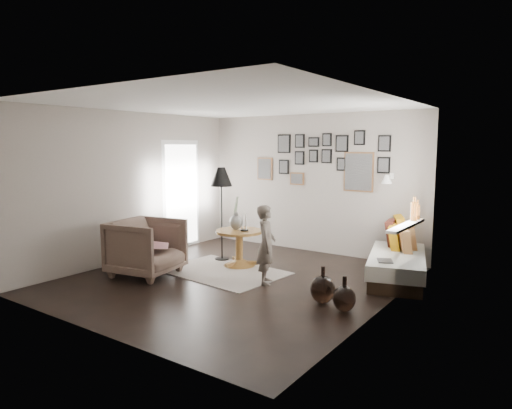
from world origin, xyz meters
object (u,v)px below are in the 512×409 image
Objects in this scene: child at (266,245)px; daybed at (399,261)px; floor_lamp at (221,180)px; pedestal_table at (239,249)px; demijohn_small at (344,298)px; magazine_basket at (120,257)px; armchair at (147,247)px; demijohn_large at (323,289)px; vase at (236,219)px.

daybed is at bearing -77.97° from child.
pedestal_table is at bearing -18.03° from floor_lamp.
demijohn_small is (2.84, -1.14, -1.25)m from floor_lamp.
magazine_basket is 2.60m from child.
armchair reaches higher than demijohn_small.
demijohn_large is at bearing -135.20° from child.
daybed is 5.44× the size of magazine_basket.
vase is 0.58× the size of armchair.
demijohn_small is 1.53m from child.
floor_lamp reaches higher than magazine_basket.
magazine_basket is 0.74× the size of demijohn_large.
demijohn_large is (2.06, -0.87, -0.60)m from vase.
floor_lamp is at bearing 158.18° from demijohn_small.
vase is at bearing 29.93° from child.
demijohn_small is (2.33, -0.97, -0.12)m from pedestal_table.
demijohn_small is at bearing -22.36° from vase.
magazine_basket is 0.31× the size of child.
daybed is at bearing 26.69° from magazine_basket.
pedestal_table is 2.20× the size of magazine_basket.
armchair is 2.01× the size of demijohn_large.
floor_lamp reaches higher than demijohn_large.
pedestal_table is 0.48× the size of floor_lamp.
pedestal_table is at bearing 37.65° from magazine_basket.
vase is 1.53m from armchair.
daybed is 1.18× the size of floor_lamp.
demijohn_small is (3.19, 0.28, -0.28)m from armchair.
vase reaches higher than demijohn_small.
floor_lamp is (-0.51, 0.17, 1.13)m from pedestal_table.
floor_lamp is at bearing -23.92° from armchair.
magazine_basket is at bearing 76.35° from armchair.
daybed is 4.01× the size of demijohn_large.
floor_lamp is 3.74× the size of demijohn_small.
pedestal_table is at bearing 157.37° from demijohn_small.
vase reaches higher than armchair.
demijohn_large is (1.98, -0.85, -0.10)m from pedestal_table.
demijohn_large is (2.84, 0.40, -0.25)m from armchair.
armchair is 1.91m from child.
floor_lamp is at bearing 161.24° from vase.
floor_lamp reaches higher than pedestal_table.
daybed is at bearing 18.25° from pedestal_table.
pedestal_table is 1.40× the size of vase.
floor_lamp is 2.13m from magazine_basket.
armchair is (-3.29, -2.06, 0.16)m from daybed.
vase is at bearing -178.54° from daybed.
vase is 0.34× the size of floor_lamp.
pedestal_table is 1.11m from child.
vase is at bearing -18.76° from floor_lamp.
demijohn_large is (-0.45, -1.65, -0.09)m from daybed.
child reaches higher than armchair.
vase reaches higher than pedestal_table.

